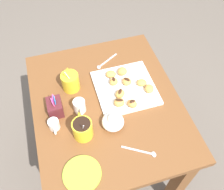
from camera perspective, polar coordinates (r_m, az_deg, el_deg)
name	(u,v)px	position (r m, az deg, el deg)	size (l,w,h in m)	color
ground_plane	(108,159)	(1.95, -0.85, -14.27)	(8.00, 8.00, 0.00)	#665B51
dining_table	(107,118)	(1.42, -1.13, -5.18)	(0.90, 0.75, 0.74)	brown
pastry_plate_square	(125,88)	(1.34, 3.00, 1.64)	(0.31, 0.31, 0.02)	white
coffee_mug_yellow_left	(82,128)	(1.16, -6.74, -7.56)	(0.13, 0.09, 0.15)	yellow
coffee_mug_yellow_right	(70,81)	(1.33, -9.48, 3.18)	(0.13, 0.09, 0.15)	yellow
cream_pitcher_white	(80,106)	(1.25, -7.40, -2.47)	(0.10, 0.06, 0.07)	white
sugar_caddy	(55,107)	(1.26, -12.81, -2.72)	(0.09, 0.07, 0.11)	#561E23
ice_cream_bowl	(113,121)	(1.19, 0.21, -5.99)	(0.11, 0.11, 0.08)	white
chocolate_sauce_pitcher	(54,124)	(1.22, -13.09, -6.52)	(0.09, 0.05, 0.06)	white
saucer_lime_left	(82,174)	(1.12, -6.83, -17.41)	(0.17, 0.17, 0.01)	#9EC633
loose_spoon_near_saucer	(143,152)	(1.16, 7.11, -12.71)	(0.10, 0.14, 0.01)	silver
loose_spoon_by_plate	(105,63)	(1.47, -1.71, 7.32)	(0.09, 0.14, 0.01)	silver
beignet_0	(120,94)	(1.28, 1.83, 0.29)	(0.05, 0.04, 0.04)	#D19347
chocolate_drizzle_0	(120,91)	(1.27, 1.86, 0.85)	(0.04, 0.02, 0.01)	#381E11
beignet_1	(142,83)	(1.34, 6.75, 2.81)	(0.04, 0.05, 0.03)	#D19347
beignet_2	(111,74)	(1.37, -0.27, 4.77)	(0.06, 0.05, 0.03)	#D19347
beignet_3	(127,81)	(1.34, 3.38, 3.10)	(0.05, 0.05, 0.03)	#D19347
chocolate_drizzle_3	(127,79)	(1.33, 3.41, 3.60)	(0.04, 0.02, 0.01)	#381E11
beignet_4	(132,104)	(1.25, 4.60, -1.97)	(0.04, 0.05, 0.04)	#D19347
chocolate_drizzle_4	(132,101)	(1.24, 4.66, -1.44)	(0.03, 0.02, 0.01)	#381E11
beignet_5	(149,88)	(1.33, 8.42, 1.49)	(0.05, 0.05, 0.03)	#D19347
beignet_6	(114,82)	(1.33, 0.39, 3.04)	(0.04, 0.05, 0.04)	#D19347
chocolate_drizzle_6	(114,79)	(1.32, 0.39, 3.63)	(0.03, 0.02, 0.01)	#381E11
beignet_7	(122,71)	(1.39, 2.33, 5.43)	(0.05, 0.05, 0.04)	#D19347
beignet_8	(119,102)	(1.25, 1.65, -1.69)	(0.05, 0.05, 0.04)	#D19347
chocolate_drizzle_8	(119,100)	(1.24, 1.67, -1.14)	(0.04, 0.02, 0.01)	#381E11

